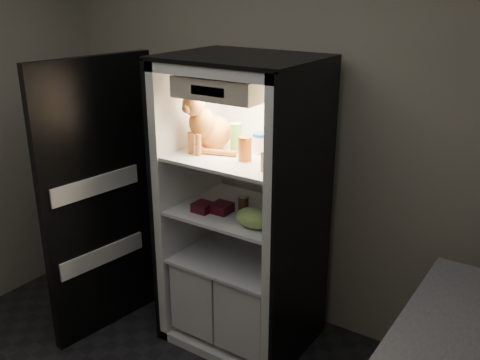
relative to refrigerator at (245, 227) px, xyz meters
The scene contains 16 objects.
room_shell 1.61m from the refrigerator, 90.00° to the right, with size 3.60×3.60×3.60m.
refrigerator is the anchor object (origin of this frame).
fridge_door 0.95m from the refrigerator, 154.01° to the right, with size 0.17×0.87×1.85m.
tabby_cat 0.69m from the refrigerator, 157.73° to the right, with size 0.34×0.39×0.41m.
parmesan_shaker 0.59m from the refrigerator, 161.18° to the right, with size 0.07×0.07×0.18m.
mayo_tub 0.57m from the refrigerator, 24.78° to the left, with size 0.09×0.09×0.12m.
salsa_jar 0.59m from the refrigerator, 56.33° to the right, with size 0.08×0.08×0.14m.
pepper_jar 0.67m from the refrigerator, ahead, with size 0.12×0.12×0.20m.
cream_carton 0.66m from the refrigerator, 35.82° to the right, with size 0.07×0.07×0.11m, color silver.
soda_can_a 0.29m from the refrigerator, 14.32° to the left, with size 0.06×0.06×0.12m.
soda_can_b 0.35m from the refrigerator, 15.25° to the right, with size 0.07×0.07×0.13m.
soda_can_c 0.35m from the refrigerator, 23.52° to the right, with size 0.06×0.06×0.11m.
condiment_jar 0.20m from the refrigerator, 65.71° to the right, with size 0.07×0.07×0.09m.
grape_bag 0.38m from the refrigerator, 46.65° to the right, with size 0.23×0.16×0.11m, color #7EB856.
berry_box_left 0.32m from the refrigerator, 126.61° to the right, with size 0.11×0.11×0.06m, color #540E1A.
berry_box_right 0.25m from the refrigerator, 109.45° to the right, with size 0.12×0.12×0.06m, color #540E1A.
Camera 1 is at (1.71, -1.21, 2.24)m, focal length 40.00 mm.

